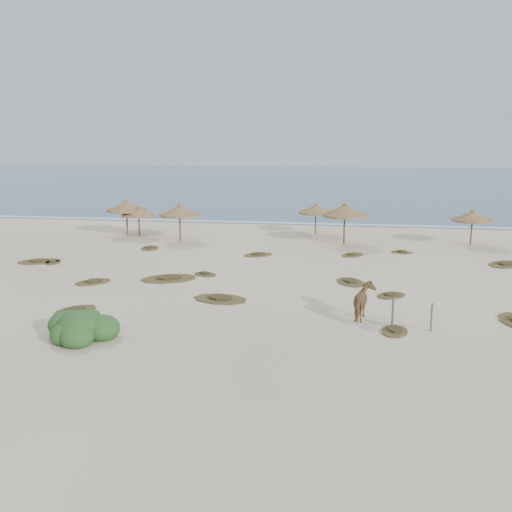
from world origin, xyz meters
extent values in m
plane|color=beige|center=(0.00, 0.00, 0.00)|extent=(160.00, 160.00, 0.00)
cube|color=#2B5682|center=(0.00, 75.00, 0.00)|extent=(200.00, 100.00, 0.01)
cube|color=white|center=(0.00, 26.00, 0.00)|extent=(70.00, 0.60, 0.01)
cylinder|color=brown|center=(-12.89, 17.71, 1.09)|extent=(0.13, 0.13, 2.19)
cylinder|color=brown|center=(-12.89, 17.71, 2.00)|extent=(4.06, 4.06, 0.19)
cone|color=brown|center=(-12.89, 17.71, 2.34)|extent=(3.92, 3.92, 0.78)
cone|color=brown|center=(-12.89, 17.71, 2.81)|extent=(0.38, 0.38, 0.23)
cylinder|color=brown|center=(-11.71, 17.20, 0.92)|extent=(0.11, 0.11, 1.84)
cylinder|color=brown|center=(-11.71, 17.20, 1.69)|extent=(3.20, 3.20, 0.16)
cone|color=brown|center=(-11.71, 17.20, 1.98)|extent=(3.09, 3.09, 0.66)
cone|color=brown|center=(-11.71, 17.20, 2.37)|extent=(0.32, 0.32, 0.19)
cylinder|color=brown|center=(-7.99, 15.88, 1.08)|extent=(0.12, 0.12, 2.16)
cylinder|color=brown|center=(-7.99, 15.88, 1.98)|extent=(4.04, 4.04, 0.19)
cone|color=brown|center=(-7.99, 15.88, 2.32)|extent=(3.91, 3.91, 0.77)
cone|color=brown|center=(-7.99, 15.88, 2.78)|extent=(0.37, 0.37, 0.23)
cylinder|color=brown|center=(1.90, 20.28, 0.96)|extent=(0.11, 0.11, 1.93)
cylinder|color=brown|center=(1.90, 20.28, 1.76)|extent=(3.61, 3.61, 0.17)
cone|color=brown|center=(1.90, 20.28, 2.07)|extent=(3.49, 3.49, 0.69)
cone|color=brown|center=(1.90, 20.28, 2.48)|extent=(0.33, 0.33, 0.20)
cylinder|color=brown|center=(4.19, 16.40, 1.17)|extent=(0.13, 0.13, 2.34)
cylinder|color=brown|center=(4.19, 16.40, 2.14)|extent=(3.70, 3.70, 0.20)
cone|color=brown|center=(4.19, 16.40, 2.50)|extent=(3.58, 3.58, 0.83)
cone|color=brown|center=(4.19, 16.40, 3.00)|extent=(0.40, 0.40, 0.24)
cylinder|color=brown|center=(13.21, 17.38, 1.01)|extent=(0.12, 0.12, 2.02)
cylinder|color=brown|center=(13.21, 17.38, 1.84)|extent=(3.79, 3.79, 0.17)
cone|color=brown|center=(13.21, 17.38, 2.16)|extent=(3.66, 3.66, 0.72)
cone|color=brown|center=(13.21, 17.38, 2.59)|extent=(0.35, 0.35, 0.21)
imported|color=olive|center=(5.18, -1.06, 0.78)|extent=(1.07, 1.94, 1.56)
cylinder|color=#615949|center=(6.31, -1.99, 0.65)|extent=(0.11, 0.11, 1.30)
cylinder|color=#615949|center=(7.83, -2.17, 0.58)|extent=(0.11, 0.11, 1.16)
ellipsoid|color=#305E28|center=(-5.73, -5.29, 0.48)|extent=(1.75, 1.75, 1.31)
ellipsoid|color=#305E28|center=(-4.94, -5.03, 0.39)|extent=(1.40, 1.40, 1.05)
ellipsoid|color=#305E28|center=(-6.43, -4.94, 0.44)|extent=(1.49, 1.49, 1.11)
ellipsoid|color=#305E28|center=(-5.55, -5.90, 0.35)|extent=(1.31, 1.31, 0.98)
ellipsoid|color=#305E28|center=(-6.08, -5.73, 0.33)|extent=(1.22, 1.22, 0.92)
ellipsoid|color=#305E28|center=(-5.20, -4.50, 0.31)|extent=(1.05, 1.05, 0.79)
ellipsoid|color=#305E28|center=(-5.47, -4.85, 0.79)|extent=(0.79, 0.79, 0.59)
ellipsoid|color=#305E28|center=(-5.99, -5.20, 0.83)|extent=(0.70, 0.70, 0.52)
camera|label=1|loc=(4.31, -24.91, 7.71)|focal=40.00mm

